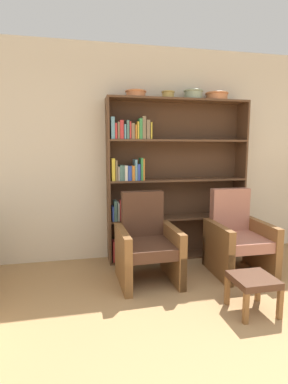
% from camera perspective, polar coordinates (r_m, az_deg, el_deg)
% --- Properties ---
extents(wall_back, '(12.00, 0.06, 2.75)m').
position_cam_1_polar(wall_back, '(4.13, 5.73, 7.12)').
color(wall_back, beige).
rests_on(wall_back, ground).
extents(bookshelf, '(1.84, 0.30, 2.07)m').
position_cam_1_polar(bookshelf, '(3.94, 3.90, 1.75)').
color(bookshelf, brown).
rests_on(bookshelf, ground).
extents(bowl_copper, '(0.26, 0.26, 0.08)m').
position_cam_1_polar(bowl_copper, '(3.86, -1.58, 18.22)').
color(bowl_copper, '#C67547').
rests_on(bowl_copper, bookshelf).
extents(bowl_olive, '(0.17, 0.17, 0.09)m').
position_cam_1_polar(bowl_olive, '(3.96, 4.61, 18.02)').
color(bowl_olive, tan).
rests_on(bowl_olive, bookshelf).
extents(bowl_cream, '(0.25, 0.25, 0.12)m').
position_cam_1_polar(bowl_cream, '(4.07, 9.37, 17.88)').
color(bowl_cream, gray).
rests_on(bowl_cream, bookshelf).
extents(bowl_sage, '(0.30, 0.30, 0.10)m').
position_cam_1_polar(bowl_sage, '(4.19, 13.66, 17.32)').
color(bowl_sage, '#C67547').
rests_on(bowl_sage, bookshelf).
extents(armchair_leather, '(0.66, 0.70, 0.97)m').
position_cam_1_polar(armchair_leather, '(3.37, 0.54, -9.90)').
color(armchair_leather, brown).
rests_on(armchair_leather, ground).
extents(armchair_cushioned, '(0.65, 0.69, 0.97)m').
position_cam_1_polar(armchair_cushioned, '(3.75, 17.37, -8.35)').
color(armchair_cushioned, brown).
rests_on(armchair_cushioned, ground).
extents(footstool, '(0.36, 0.36, 0.33)m').
position_cam_1_polar(footstool, '(2.95, 20.08, -15.96)').
color(footstool, brown).
rests_on(footstool, ground).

